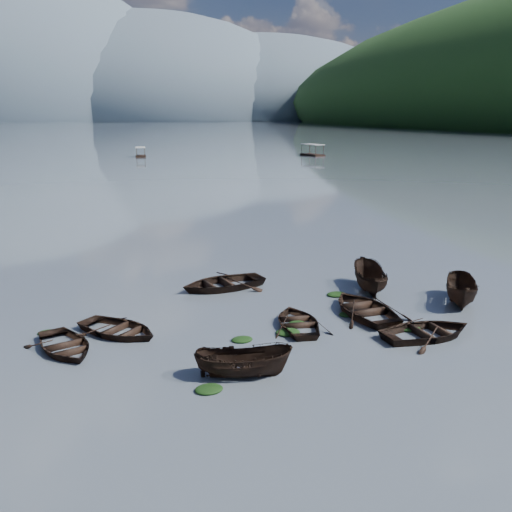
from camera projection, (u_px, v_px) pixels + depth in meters
name	position (u px, v px, depth m)	size (l,w,h in m)	color
ground_plane	(359.00, 375.00, 22.38)	(2400.00, 2400.00, 0.00)	#505964
haze_mtn_b	(9.00, 120.00, 823.89)	(520.00, 520.00, 340.00)	#475666
haze_mtn_c	(148.00, 120.00, 889.65)	(520.00, 520.00, 260.00)	#475666
haze_mtn_d	(256.00, 119.00, 948.83)	(520.00, 520.00, 220.00)	#475666
rowboat_0	(65.00, 350.00, 24.72)	(2.91, 4.07, 0.84)	black
rowboat_1	(298.00, 326.00, 27.52)	(2.88, 4.03, 0.84)	black
rowboat_2	(243.00, 376.00, 22.28)	(1.44, 3.83, 1.48)	black
rowboat_3	(365.00, 314.00, 29.17)	(3.54, 4.96, 1.03)	black
rowboat_4	(428.00, 337.00, 26.20)	(3.23, 4.53, 0.94)	black
rowboat_5	(461.00, 303.00, 30.89)	(1.62, 4.31, 1.67)	black
rowboat_6	(119.00, 334.00, 26.55)	(3.05, 4.27, 0.89)	black
rowboat_7	(223.00, 288.00, 33.53)	(3.61, 5.05, 1.05)	black
rowboat_8	(369.00, 290.00, 33.09)	(1.67, 4.43, 1.71)	black
weed_clump_0	(209.00, 391.00, 21.13)	(1.07, 0.87, 0.23)	black
weed_clump_1	(242.00, 341.00, 25.79)	(0.99, 0.79, 0.22)	black
weed_clump_2	(288.00, 334.00, 26.60)	(1.17, 0.94, 0.25)	black
weed_clump_3	(347.00, 315.00, 29.03)	(0.89, 0.75, 0.20)	black
weed_clump_4	(409.00, 329.00, 27.16)	(1.14, 0.90, 0.23)	black
weed_clump_5	(47.00, 333.00, 26.63)	(0.89, 0.72, 0.19)	black
weed_clump_6	(297.00, 324.00, 27.78)	(0.90, 0.75, 0.19)	black
weed_clump_7	(336.00, 295.00, 32.17)	(1.12, 0.90, 0.24)	black
pontoon_centre	(141.00, 157.00, 134.31)	(2.33, 5.60, 2.15)	black
pontoon_right	(312.00, 156.00, 137.92)	(2.86, 6.86, 2.63)	black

